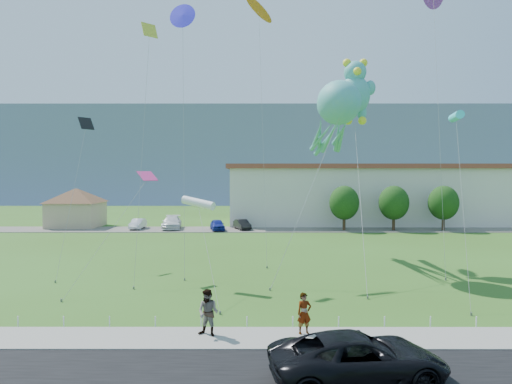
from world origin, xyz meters
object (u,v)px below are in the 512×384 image
(parked_car_white, at_px, (172,222))
(parked_car_blue, at_px, (217,225))
(warehouse, at_px, (443,194))
(octopus_kite, at_px, (336,116))
(pavilion, at_px, (76,204))
(parked_car_black, at_px, (242,224))
(pedestrian_right, at_px, (208,313))
(pedestrian_left, at_px, (304,313))
(suv, at_px, (358,358))
(parked_car_silver, at_px, (138,224))
(teddy_bear_kite, at_px, (355,90))

(parked_car_white, bearing_deg, parked_car_blue, -20.49)
(warehouse, distance_m, octopus_kite, 38.57)
(pavilion, bearing_deg, parked_car_black, -8.14)
(pedestrian_right, relative_size, parked_car_blue, 0.49)
(pedestrian_left, bearing_deg, parked_car_white, 91.37)
(parked_car_black, distance_m, octopus_kite, 25.96)
(warehouse, distance_m, parked_car_blue, 33.07)
(suv, height_order, parked_car_white, suv)
(pedestrian_right, height_order, parked_car_white, pedestrian_right)
(suv, distance_m, octopus_kite, 21.68)
(pedestrian_left, bearing_deg, octopus_kite, 58.62)
(parked_car_silver, bearing_deg, octopus_kite, -47.37)
(parked_car_blue, bearing_deg, pedestrian_left, -90.70)
(parked_car_silver, xyz_separation_m, parked_car_blue, (9.99, -1.33, 0.03))
(parked_car_white, bearing_deg, pavilion, 163.07)
(parked_car_blue, bearing_deg, parked_car_silver, 161.24)
(pedestrian_left, xyz_separation_m, parked_car_blue, (-6.73, 36.34, -0.24))
(warehouse, distance_m, suv, 55.95)
(parked_car_blue, bearing_deg, parked_car_black, 5.60)
(suv, xyz_separation_m, parked_car_blue, (-7.98, 40.74, -0.13))
(suv, bearing_deg, pedestrian_left, 6.52)
(parked_car_silver, xyz_separation_m, octopus_kite, (20.48, -23.06, 10.27))
(suv, distance_m, pedestrian_left, 4.58)
(parked_car_white, height_order, parked_car_blue, parked_car_white)
(suv, xyz_separation_m, pedestrian_left, (-1.25, 4.40, 0.11))
(parked_car_silver, height_order, octopus_kite, octopus_kite)
(parked_car_white, xyz_separation_m, octopus_kite, (16.29, -23.23, 10.11))
(warehouse, bearing_deg, pedestrian_right, -121.52)
(warehouse, xyz_separation_m, pedestrian_left, (-24.61, -46.33, -3.18))
(pavilion, height_order, parked_car_silver, pavilion)
(pedestrian_left, distance_m, parked_car_black, 37.43)
(octopus_kite, bearing_deg, parked_car_white, 125.04)
(octopus_kite, bearing_deg, parked_car_black, 108.38)
(parked_car_silver, relative_size, parked_car_black, 1.03)
(pedestrian_right, bearing_deg, parked_car_white, 124.59)
(parked_car_white, xyz_separation_m, teddy_bear_kite, (17.98, -21.86, 12.27))
(warehouse, xyz_separation_m, pedestrian_right, (-28.55, -46.56, -3.08))
(suv, height_order, pedestrian_left, pedestrian_left)
(octopus_kite, relative_size, teddy_bear_kite, 0.86)
(pedestrian_left, relative_size, octopus_kite, 0.13)
(pavilion, height_order, suv, pavilion)
(suv, xyz_separation_m, parked_car_white, (-13.78, 42.24, -0.00))
(teddy_bear_kite, bearing_deg, pedestrian_right, -120.10)
(pavilion, relative_size, parked_car_silver, 2.42)
(suv, xyz_separation_m, teddy_bear_kite, (4.20, 20.38, 12.27))
(warehouse, xyz_separation_m, octopus_kite, (-20.85, -31.72, 6.83))
(suv, xyz_separation_m, pedestrian_right, (-5.19, 4.17, 0.20))
(suv, bearing_deg, parked_car_blue, 1.73)
(parked_car_silver, relative_size, parked_car_blue, 0.99)
(parked_car_blue, relative_size, teddy_bear_kite, 0.25)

